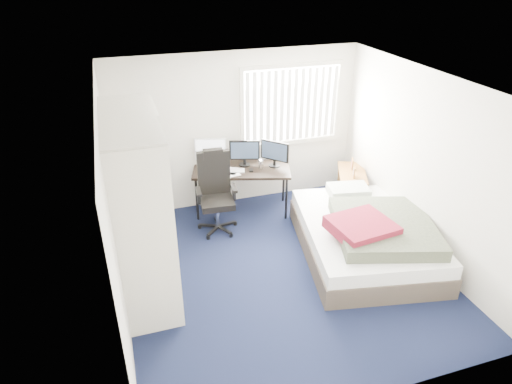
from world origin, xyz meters
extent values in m
plane|color=black|center=(0.00, 0.00, 0.00)|extent=(4.20, 4.20, 0.00)
plane|color=silver|center=(0.00, 2.10, 1.25)|extent=(4.00, 0.00, 4.00)
plane|color=silver|center=(0.00, -2.10, 1.25)|extent=(4.00, 0.00, 4.00)
plane|color=silver|center=(-2.00, 0.00, 1.25)|extent=(0.00, 4.20, 4.20)
plane|color=silver|center=(2.00, 0.00, 1.25)|extent=(0.00, 4.20, 4.20)
plane|color=white|center=(0.00, 0.00, 2.50)|extent=(4.20, 4.20, 0.00)
cube|color=white|center=(0.90, 2.08, 1.60)|extent=(1.60, 0.02, 1.20)
cube|color=beige|center=(0.90, 2.05, 2.23)|extent=(1.72, 0.06, 0.06)
cube|color=beige|center=(0.90, 2.05, 0.97)|extent=(1.72, 0.06, 0.06)
cube|color=white|center=(0.90, 2.02, 1.60)|extent=(1.60, 0.04, 1.16)
cube|color=beige|center=(-1.70, -0.60, 1.10)|extent=(0.60, 0.04, 2.20)
cube|color=beige|center=(-1.70, 1.20, 1.10)|extent=(0.60, 0.04, 2.20)
cube|color=beige|center=(-1.70, 0.30, 2.20)|extent=(0.60, 1.80, 0.04)
cube|color=beige|center=(-1.70, 0.30, 1.82)|extent=(0.56, 1.74, 0.03)
cylinder|color=silver|center=(-1.70, 0.30, 1.70)|extent=(0.03, 1.72, 0.03)
cube|color=#26262B|center=(-1.70, 0.20, 1.25)|extent=(0.38, 1.10, 0.90)
cube|color=beige|center=(-1.38, 0.75, 1.10)|extent=(0.03, 0.90, 2.20)
cube|color=white|center=(-1.70, -0.15, 1.96)|extent=(0.38, 0.30, 0.24)
cube|color=gray|center=(-1.70, 0.35, 1.95)|extent=(0.34, 0.28, 0.22)
cube|color=black|center=(-0.04, 1.73, 0.73)|extent=(1.66, 1.12, 0.04)
cylinder|color=black|center=(-0.79, 1.65, 0.35)|extent=(0.04, 0.04, 0.71)
cylinder|color=black|center=(-0.62, 2.21, 0.35)|extent=(0.04, 0.04, 0.71)
cylinder|color=black|center=(0.55, 1.25, 0.35)|extent=(0.04, 0.04, 0.71)
cylinder|color=black|center=(0.72, 1.81, 0.35)|extent=(0.04, 0.04, 0.71)
cube|color=white|center=(-0.47, 1.99, 1.03)|extent=(0.49, 0.17, 0.36)
cube|color=white|center=(-0.47, 1.99, 1.03)|extent=(0.43, 0.14, 0.31)
cube|color=black|center=(0.05, 1.83, 1.01)|extent=(0.47, 0.17, 0.32)
cube|color=#1E2838|center=(0.05, 1.83, 1.01)|extent=(0.41, 0.13, 0.27)
cube|color=black|center=(0.49, 1.66, 1.01)|extent=(0.47, 0.17, 0.32)
cube|color=#1E2838|center=(0.49, 1.66, 1.01)|extent=(0.41, 0.13, 0.27)
cube|color=white|center=(-0.21, 1.68, 0.76)|extent=(0.42, 0.25, 0.02)
cube|color=black|center=(0.08, 1.59, 0.76)|extent=(0.09, 0.11, 0.02)
cylinder|color=silver|center=(0.24, 1.59, 0.83)|extent=(0.08, 0.08, 0.16)
cube|color=white|center=(-0.04, 1.73, 0.75)|extent=(0.37, 0.35, 0.00)
cube|color=black|center=(-0.56, 1.25, 0.06)|extent=(0.63, 0.63, 0.12)
cylinder|color=silver|center=(-0.56, 1.25, 0.26)|extent=(0.06, 0.06, 0.39)
cube|color=black|center=(-0.56, 1.25, 0.48)|extent=(0.52, 0.52, 0.10)
cube|color=black|center=(-0.54, 1.47, 0.87)|extent=(0.49, 0.14, 0.68)
cube|color=black|center=(-0.54, 1.47, 1.16)|extent=(0.30, 0.14, 0.15)
cube|color=black|center=(-0.82, 1.27, 0.69)|extent=(0.09, 0.28, 0.04)
cube|color=black|center=(-0.30, 1.23, 0.69)|extent=(0.09, 0.28, 0.04)
cube|color=white|center=(-0.40, 1.85, 0.21)|extent=(0.30, 0.25, 0.03)
cylinder|color=white|center=(-0.51, 1.79, 0.10)|extent=(0.03, 0.03, 0.20)
cylinder|color=white|center=(-0.49, 1.93, 0.10)|extent=(0.03, 0.03, 0.20)
cylinder|color=white|center=(-0.31, 1.77, 0.10)|extent=(0.03, 0.03, 0.20)
cylinder|color=white|center=(-0.29, 1.91, 0.10)|extent=(0.03, 0.03, 0.20)
cube|color=brown|center=(1.75, 1.38, 0.56)|extent=(0.73, 0.95, 0.04)
cube|color=brown|center=(1.44, 1.09, 0.27)|extent=(0.05, 0.05, 0.54)
cube|color=brown|center=(1.74, 1.80, 0.27)|extent=(0.05, 0.05, 0.54)
cube|color=brown|center=(1.76, 0.95, 0.27)|extent=(0.05, 0.05, 0.54)
cube|color=brown|center=(2.06, 1.66, 0.27)|extent=(0.05, 0.05, 0.54)
cube|color=brown|center=(1.67, 1.20, 0.67)|extent=(0.07, 0.14, 0.18)
cube|color=brown|center=(1.80, 1.49, 0.67)|extent=(0.07, 0.14, 0.18)
cube|color=#433930|center=(1.25, 0.05, 0.14)|extent=(2.06, 2.50, 0.29)
cube|color=white|center=(1.25, 0.05, 0.38)|extent=(2.01, 2.46, 0.20)
cube|color=#B1B8AA|center=(1.41, 0.87, 0.55)|extent=(0.66, 0.51, 0.14)
cube|color=#373D2D|center=(1.35, -0.23, 0.56)|extent=(1.60, 1.69, 0.18)
cube|color=maroon|center=(0.99, -0.26, 0.65)|extent=(0.83, 0.79, 0.16)
cube|color=tan|center=(-1.65, -0.22, 0.14)|extent=(0.38, 0.29, 0.28)
camera|label=1|loc=(-1.82, -4.57, 3.77)|focal=32.00mm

